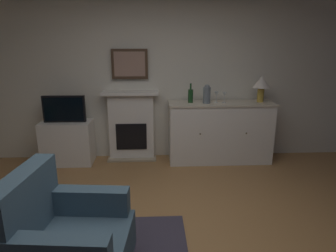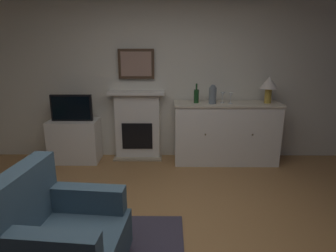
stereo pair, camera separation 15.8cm
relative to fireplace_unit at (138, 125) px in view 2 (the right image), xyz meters
The scene contains 12 objects.
wall_rear 1.00m from the fireplace_unit, 15.74° to the left, with size 6.17×0.06×2.86m, color silver.
fireplace_unit is the anchor object (origin of this frame).
framed_picture 0.96m from the fireplace_unit, 90.00° to the left, with size 0.55×0.04×0.45m.
sideboard_cabinet 1.40m from the fireplace_unit, ahead, with size 1.60×0.49×0.94m.
table_lamp 2.10m from the fireplace_unit, ahead, with size 0.26×0.26×0.40m.
wine_bottle 1.06m from the fireplace_unit, 10.65° to the right, with size 0.08×0.08×0.29m.
wine_glass_left 1.42m from the fireplace_unit, ahead, with size 0.07×0.07×0.16m.
wine_glass_center 1.53m from the fireplace_unit, ahead, with size 0.07×0.07×0.16m.
vase_decorative 1.29m from the fireplace_unit, 11.18° to the right, with size 0.11×0.11×0.28m.
tv_cabinet 1.01m from the fireplace_unit, behind, with size 0.75×0.42×0.67m.
tv_set 1.04m from the fireplace_unit, 169.23° to the right, with size 0.62×0.07×0.40m.
armchair 2.63m from the fireplace_unit, 96.69° to the right, with size 0.88×0.84×0.92m.
Camera 2 is at (0.08, -2.21, 1.78)m, focal length 31.26 mm.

